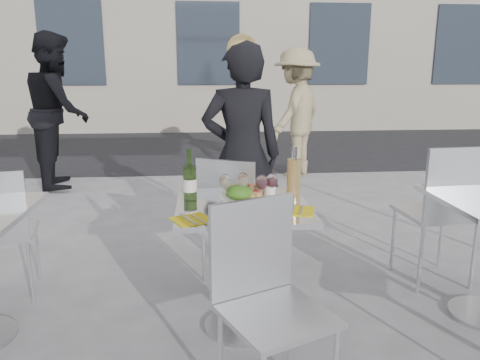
{
  "coord_description": "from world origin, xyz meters",
  "views": [
    {
      "loc": [
        -0.22,
        -2.45,
        1.48
      ],
      "look_at": [
        0.0,
        0.15,
        0.85
      ],
      "focal_mm": 35.0,
      "sensor_mm": 36.0,
      "label": 1
    }
  ],
  "objects": [
    {
      "name": "ground",
      "position": [
        0.0,
        0.0,
        0.0
      ],
      "size": [
        80.0,
        80.0,
        0.0
      ],
      "primitive_type": "plane",
      "color": "slate"
    },
    {
      "name": "sugar_shaker",
      "position": [
        0.16,
        0.09,
        0.8
      ],
      "size": [
        0.06,
        0.06,
        0.11
      ],
      "color": "white",
      "rests_on": "main_table"
    },
    {
      "name": "wineglass_white_a",
      "position": [
        -0.09,
        0.07,
        0.86
      ],
      "size": [
        0.07,
        0.07,
        0.16
      ],
      "color": "white",
      "rests_on": "main_table"
    },
    {
      "name": "pedestrian_b",
      "position": [
        1.1,
        3.92,
        0.87
      ],
      "size": [
        1.2,
        1.29,
        1.75
      ],
      "primitive_type": "imported",
      "rotation": [
        0.0,
        0.0,
        4.07
      ],
      "color": "#92845E",
      "rests_on": "ground"
    },
    {
      "name": "street_asphalt",
      "position": [
        0.0,
        6.5,
        0.0
      ],
      "size": [
        24.0,
        5.0,
        0.0
      ],
      "primitive_type": "cube",
      "color": "black",
      "rests_on": "ground"
    },
    {
      "name": "salad_plate",
      "position": [
        -0.01,
        0.08,
        0.79
      ],
      "size": [
        0.22,
        0.22,
        0.09
      ],
      "color": "white",
      "rests_on": "main_table"
    },
    {
      "name": "side_chair_rfar",
      "position": [
        1.4,
        0.43,
        0.59
      ],
      "size": [
        0.48,
        0.49,
        0.99
      ],
      "rotation": [
        0.0,
        0.0,
        3.21
      ],
      "color": "silver",
      "rests_on": "ground"
    },
    {
      "name": "pizza_near",
      "position": [
        0.06,
        -0.12,
        0.76
      ],
      "size": [
        0.35,
        0.35,
        0.02
      ],
      "color": "tan",
      "rests_on": "main_table"
    },
    {
      "name": "pizza_far",
      "position": [
        0.06,
        0.21,
        0.77
      ],
      "size": [
        0.32,
        0.32,
        0.03
      ],
      "color": "white",
      "rests_on": "main_table"
    },
    {
      "name": "woman_diner",
      "position": [
        0.09,
        1.03,
        0.83
      ],
      "size": [
        0.61,
        0.41,
        1.67
      ],
      "primitive_type": "imported",
      "rotation": [
        0.0,
        0.0,
        3.13
      ],
      "color": "black",
      "rests_on": "ground"
    },
    {
      "name": "chair_far",
      "position": [
        -0.02,
        0.63,
        0.53
      ],
      "size": [
        0.54,
        0.54,
        0.89
      ],
      "rotation": [
        0.0,
        0.0,
        2.74
      ],
      "color": "silver",
      "rests_on": "ground"
    },
    {
      "name": "napkin_left",
      "position": [
        -0.27,
        -0.25,
        0.75
      ],
      "size": [
        0.24,
        0.24,
        0.01
      ],
      "rotation": [
        0.0,
        0.0,
        0.46
      ],
      "color": "yellow",
      "rests_on": "main_table"
    },
    {
      "name": "wineglass_red_b",
      "position": [
        0.17,
        0.06,
        0.86
      ],
      "size": [
        0.07,
        0.07,
        0.16
      ],
      "color": "white",
      "rests_on": "main_table"
    },
    {
      "name": "wine_bottle",
      "position": [
        -0.28,
        0.09,
        0.86
      ],
      "size": [
        0.07,
        0.07,
        0.29
      ],
      "color": "#375720",
      "rests_on": "main_table"
    },
    {
      "name": "chair_near",
      "position": [
        0.05,
        -0.59,
        0.54
      ],
      "size": [
        0.56,
        0.56,
        0.92
      ],
      "rotation": [
        0.0,
        0.0,
        0.43
      ],
      "color": "silver",
      "rests_on": "ground"
    },
    {
      "name": "main_table",
      "position": [
        0.0,
        0.0,
        0.54
      ],
      "size": [
        0.72,
        0.72,
        0.75
      ],
      "color": "#B7BABF",
      "rests_on": "ground"
    },
    {
      "name": "wineglass_white_b",
      "position": [
        0.01,
        0.09,
        0.86
      ],
      "size": [
        0.07,
        0.07,
        0.16
      ],
      "color": "white",
      "rests_on": "main_table"
    },
    {
      "name": "pedestrian_a",
      "position": [
        -1.99,
        3.59,
        0.95
      ],
      "size": [
        0.92,
        1.07,
        1.91
      ],
      "primitive_type": "imported",
      "rotation": [
        0.0,
        0.0,
        1.8
      ],
      "color": "black",
      "rests_on": "ground"
    },
    {
      "name": "wineglass_red_a",
      "position": [
        0.11,
        0.03,
        0.86
      ],
      "size": [
        0.07,
        0.07,
        0.16
      ],
      "color": "white",
      "rests_on": "main_table"
    },
    {
      "name": "carafe",
      "position": [
        0.31,
        0.14,
        0.87
      ],
      "size": [
        0.08,
        0.08,
        0.29
      ],
      "color": "tan",
      "rests_on": "main_table"
    },
    {
      "name": "napkin_right",
      "position": [
        0.27,
        -0.15,
        0.75
      ],
      "size": [
        0.23,
        0.23,
        0.01
      ],
      "rotation": [
        0.0,
        0.0,
        -0.3
      ],
      "color": "yellow",
      "rests_on": "main_table"
    }
  ]
}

